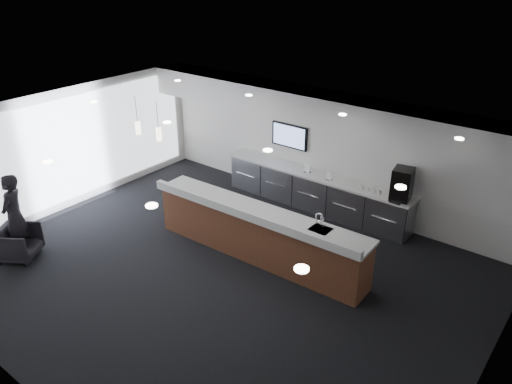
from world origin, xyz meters
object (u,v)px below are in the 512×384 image
Objects in this scene: coffee_machine at (402,184)px; lounge_guest at (14,216)px; armchair at (18,243)px; service_counter at (258,233)px.

lounge_guest is (-6.07, -5.65, -0.39)m from coffee_machine.
armchair is 0.59m from lounge_guest.
lounge_guest reaches higher than service_counter.
armchair is 0.42× the size of lounge_guest.
service_counter is at bearing -85.56° from armchair.
armchair is at bearing -143.48° from service_counter.
service_counter is at bearing 91.09° from lounge_guest.
service_counter is 5.12m from lounge_guest.
lounge_guest reaches higher than armchair.
armchair is at bearing -145.12° from coffee_machine.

